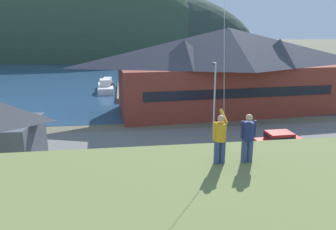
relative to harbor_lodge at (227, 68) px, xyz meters
The scene contains 15 objects.
ground_plane 24.58m from the harbor_lodge, 110.07° to the right, with size 600.00×600.00×0.00m, color #66604C.
parking_lot_pad 20.10m from the harbor_lodge, 115.17° to the right, with size 40.00×20.00×0.10m, color slate.
bay_water 38.83m from the harbor_lodge, 102.34° to the left, with size 360.00×84.00×0.03m, color navy.
far_hill_east_peak 92.00m from the harbor_lodge, 105.54° to the left, with size 97.27×55.64×67.35m, color #334733.
far_hill_center_saddle 92.01m from the harbor_lodge, 98.67° to the left, with size 110.73×49.79×53.57m, color #2D3D33.
harbor_lodge is the anchor object (origin of this frame).
wharf_dock 19.46m from the harbor_lodge, 133.04° to the left, with size 3.20×14.84×0.70m.
moored_boat_wharfside 23.51m from the harbor_lodge, 135.61° to the left, with size 2.95×8.16×2.16m.
moored_boat_outer_mooring 19.40m from the harbor_lodge, 119.21° to the left, with size 3.47×8.22×2.16m.
moored_boat_inner_slip 24.64m from the harbor_lodge, 131.75° to the left, with size 2.16×6.12×2.16m.
parked_car_lone_by_shed 16.06m from the harbor_lodge, 90.12° to the right, with size 4.26×2.18×1.82m.
parked_car_front_row_end 26.09m from the harbor_lodge, 116.60° to the right, with size 4.34×2.33×1.82m.
parking_light_pole 13.00m from the harbor_lodge, 112.87° to the right, with size 0.24×0.78×7.44m.
person_kite_flyer 31.76m from the harbor_lodge, 108.48° to the right, with size 0.52×0.69×1.86m.
person_companion 31.49m from the harbor_lodge, 106.75° to the right, with size 0.55×0.40×1.74m.
Camera 1 is at (-5.06, -17.80, 10.52)m, focal length 34.58 mm.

